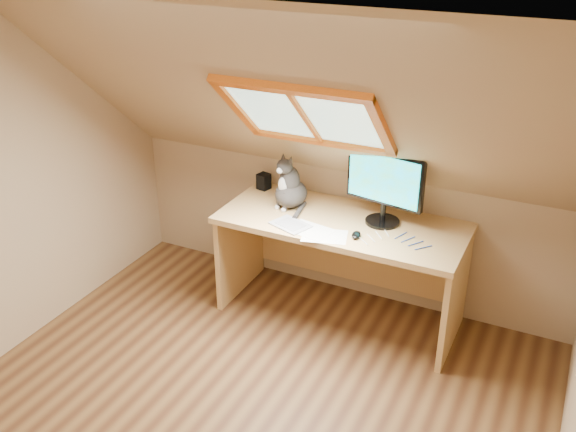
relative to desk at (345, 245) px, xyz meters
The scene contains 10 objects.
ground 1.56m from the desk, 95.28° to the right, with size 3.50×3.50×0.00m, color brown.
room_shell 1.78m from the desk, 94.97° to the right, with size 3.52×3.52×2.41m.
desk is the anchor object (origin of this frame).
monitor 0.59m from the desk, ahead, with size 0.56×0.24×0.52m.
cat 0.58m from the desk, behind, with size 0.30×0.33×0.42m.
desk_speaker 0.83m from the desk, 166.72° to the left, with size 0.09×0.09×0.12m, color black.
graphics_tablet 0.48m from the desk, 133.62° to the right, with size 0.26×0.19×0.01m, color #B2B2B7.
mouse 0.41m from the desk, 56.68° to the right, with size 0.06×0.11×0.03m, color black.
papers 0.42m from the desk, 109.59° to the right, with size 0.33×0.27×0.00m.
cables 0.53m from the desk, 23.81° to the right, with size 0.51×0.26×0.01m.
Camera 1 is at (1.55, -2.39, 2.78)m, focal length 40.00 mm.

